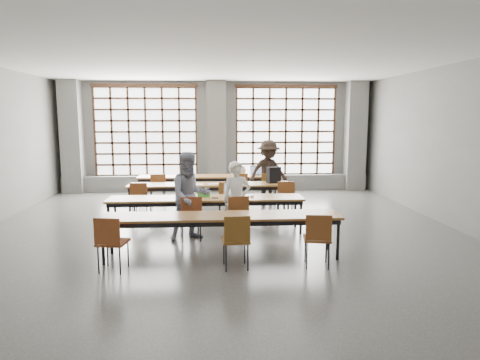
{
  "coord_description": "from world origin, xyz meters",
  "views": [
    {
      "loc": [
        -0.15,
        -8.45,
        2.37
      ],
      "look_at": [
        0.43,
        0.4,
        1.06
      ],
      "focal_mm": 32.0,
      "sensor_mm": 36.0,
      "label": 1
    }
  ],
  "objects_px": {
    "desk_row_c": "(206,200)",
    "chair_near_right": "(318,235)",
    "desk_row_b": "(210,186)",
    "chair_near_mid": "(236,236)",
    "phone": "(215,198)",
    "green_box": "(204,195)",
    "desk_row_a": "(210,178)",
    "laptop_front": "(233,193)",
    "laptop_back": "(257,173)",
    "chair_front_left": "(191,214)",
    "chair_mid_centre": "(227,196)",
    "student_female": "(190,196)",
    "desk_row_d": "(222,219)",
    "chair_near_left": "(111,238)",
    "mouse": "(252,196)",
    "student_male": "(237,200)",
    "red_pouch": "(113,239)",
    "plastic_bag": "(241,170)",
    "student_back": "(268,172)",
    "chair_front_right": "(238,213)",
    "chair_back_left": "(158,187)",
    "chair_back_right": "(269,185)",
    "chair_mid_left": "(140,197)",
    "chair_mid_right": "(286,195)",
    "chair_back_mid": "(240,186)",
    "backpack": "(274,175)"
  },
  "relations": [
    {
      "from": "desk_row_a",
      "to": "chair_front_left",
      "type": "bearing_deg",
      "value": -95.01
    },
    {
      "from": "chair_back_left",
      "to": "chair_mid_right",
      "type": "relative_size",
      "value": 1.0
    },
    {
      "from": "chair_back_left",
      "to": "chair_near_right",
      "type": "relative_size",
      "value": 1.0
    },
    {
      "from": "green_box",
      "to": "plastic_bag",
      "type": "distance_m",
      "value": 3.42
    },
    {
      "from": "plastic_bag",
      "to": "desk_row_c",
      "type": "bearing_deg",
      "value": -105.95
    },
    {
      "from": "chair_back_mid",
      "to": "student_back",
      "type": "height_order",
      "value": "student_back"
    },
    {
      "from": "desk_row_d",
      "to": "chair_near_mid",
      "type": "relative_size",
      "value": 4.55
    },
    {
      "from": "laptop_back",
      "to": "chair_front_left",
      "type": "bearing_deg",
      "value": -112.75
    },
    {
      "from": "phone",
      "to": "plastic_bag",
      "type": "distance_m",
      "value": 3.54
    },
    {
      "from": "phone",
      "to": "green_box",
      "type": "bearing_deg",
      "value": 141.95
    },
    {
      "from": "desk_row_c",
      "to": "chair_near_right",
      "type": "bearing_deg",
      "value": -51.69
    },
    {
      "from": "chair_front_left",
      "to": "mouse",
      "type": "xyz_separation_m",
      "value": [
        1.24,
        0.61,
        0.21
      ]
    },
    {
      "from": "desk_row_a",
      "to": "mouse",
      "type": "xyz_separation_m",
      "value": [
        0.89,
        -3.32,
        0.08
      ]
    },
    {
      "from": "plastic_bag",
      "to": "chair_front_left",
      "type": "bearing_deg",
      "value": -107.38
    },
    {
      "from": "desk_row_b",
      "to": "chair_near_left",
      "type": "distance_m",
      "value": 4.33
    },
    {
      "from": "desk_row_a",
      "to": "chair_mid_centre",
      "type": "bearing_deg",
      "value": -78.93
    },
    {
      "from": "chair_back_mid",
      "to": "laptop_front",
      "type": "relative_size",
      "value": 2.41
    },
    {
      "from": "desk_row_a",
      "to": "chair_front_left",
      "type": "height_order",
      "value": "chair_front_left"
    },
    {
      "from": "chair_near_mid",
      "to": "student_male",
      "type": "relative_size",
      "value": 0.58
    },
    {
      "from": "mouse",
      "to": "phone",
      "type": "bearing_deg",
      "value": -174.07
    },
    {
      "from": "desk_row_d",
      "to": "chair_mid_centre",
      "type": "relative_size",
      "value": 4.55
    },
    {
      "from": "chair_back_mid",
      "to": "chair_mid_centre",
      "type": "relative_size",
      "value": 1.0
    },
    {
      "from": "desk_row_d",
      "to": "chair_near_left",
      "type": "xyz_separation_m",
      "value": [
        -1.71,
        -0.63,
        -0.13
      ]
    },
    {
      "from": "laptop_back",
      "to": "mouse",
      "type": "height_order",
      "value": "laptop_back"
    },
    {
      "from": "laptop_front",
      "to": "desk_row_a",
      "type": "bearing_deg",
      "value": 98.8
    },
    {
      "from": "desk_row_b",
      "to": "chair_near_mid",
      "type": "relative_size",
      "value": 4.55
    },
    {
      "from": "desk_row_a",
      "to": "chair_near_right",
      "type": "xyz_separation_m",
      "value": [
        1.72,
        -5.55,
        -0.13
      ]
    },
    {
      "from": "chair_back_left",
      "to": "student_male",
      "type": "relative_size",
      "value": 0.58
    },
    {
      "from": "student_female",
      "to": "student_back",
      "type": "relative_size",
      "value": 0.97
    },
    {
      "from": "student_back",
      "to": "desk_row_c",
      "type": "bearing_deg",
      "value": -134.96
    },
    {
      "from": "chair_front_right",
      "to": "phone",
      "type": "xyz_separation_m",
      "value": [
        -0.43,
        0.53,
        0.2
      ]
    },
    {
      "from": "student_back",
      "to": "laptop_back",
      "type": "xyz_separation_m",
      "value": [
        -0.25,
        0.61,
        -0.08
      ]
    },
    {
      "from": "chair_front_left",
      "to": "student_male",
      "type": "xyz_separation_m",
      "value": [
        0.89,
        0.13,
        0.22
      ]
    },
    {
      "from": "chair_back_left",
      "to": "chair_front_left",
      "type": "xyz_separation_m",
      "value": [
        1.04,
        -3.3,
        0.0
      ]
    },
    {
      "from": "student_male",
      "to": "red_pouch",
      "type": "distance_m",
      "value": 2.63
    },
    {
      "from": "student_male",
      "to": "chair_back_right",
      "type": "bearing_deg",
      "value": 61.68
    },
    {
      "from": "chair_near_mid",
      "to": "student_female",
      "type": "relative_size",
      "value": 0.52
    },
    {
      "from": "chair_mid_left",
      "to": "chair_mid_right",
      "type": "xyz_separation_m",
      "value": [
        3.4,
        -0.0,
        0.0
      ]
    },
    {
      "from": "chair_back_mid",
      "to": "laptop_front",
      "type": "distance_m",
      "value": 2.59
    },
    {
      "from": "desk_row_c",
      "to": "chair_mid_centre",
      "type": "relative_size",
      "value": 4.55
    },
    {
      "from": "chair_mid_right",
      "to": "student_female",
      "type": "bearing_deg",
      "value": -141.95
    },
    {
      "from": "mouse",
      "to": "backpack",
      "type": "height_order",
      "value": "backpack"
    },
    {
      "from": "laptop_front",
      "to": "laptop_back",
      "type": "height_order",
      "value": "same"
    },
    {
      "from": "green_box",
      "to": "phone",
      "type": "height_order",
      "value": "green_box"
    },
    {
      "from": "laptop_front",
      "to": "mouse",
      "type": "xyz_separation_m",
      "value": [
        0.4,
        -0.13,
        -0.04
      ]
    },
    {
      "from": "desk_row_d",
      "to": "laptop_back",
      "type": "distance_m",
      "value": 5.15
    },
    {
      "from": "chair_back_right",
      "to": "chair_front_right",
      "type": "relative_size",
      "value": 1.0
    },
    {
      "from": "chair_mid_centre",
      "to": "student_female",
      "type": "distance_m",
      "value": 1.88
    },
    {
      "from": "chair_near_mid",
      "to": "student_female",
      "type": "height_order",
      "value": "student_female"
    },
    {
      "from": "chair_mid_left",
      "to": "mouse",
      "type": "relative_size",
      "value": 8.98
    }
  ]
}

